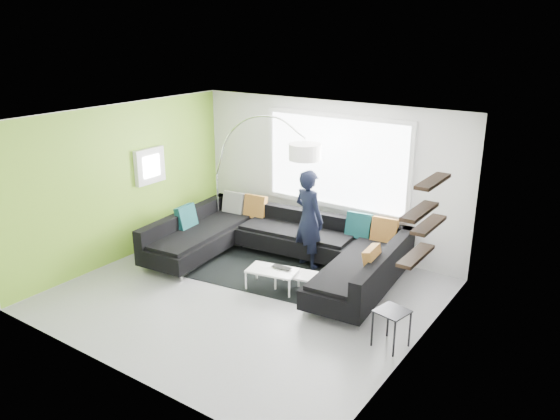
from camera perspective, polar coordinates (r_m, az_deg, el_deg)
The scene contains 9 objects.
ground at distance 8.80m, azimuth -3.53°, elevation -8.79°, with size 5.50×5.50×0.00m, color #94949A.
room_shell at distance 8.26m, azimuth -2.70°, elevation 2.89°, with size 5.54×5.04×2.82m.
sectional_sofa at distance 9.45m, azimuth -0.48°, elevation -4.12°, with size 4.34×2.91×0.89m.
rug at distance 9.55m, azimuth -1.91°, elevation -6.43°, with size 2.17×1.58×0.01m, color black.
coffee_table at distance 8.89m, azimuth 0.48°, elevation -7.26°, with size 1.03×0.60×0.34m, color white.
arc_lamp at distance 10.84m, azimuth -6.65°, elevation 3.74°, with size 2.39×0.75×2.56m, color silver, non-canonical shape.
side_table at distance 7.51m, azimuth 11.53°, elevation -12.04°, with size 0.39×0.39×0.53m, color black.
person at distance 9.46m, azimuth 3.03°, elevation -0.96°, with size 0.74×0.59×1.76m, color black.
laptop at distance 8.82m, azimuth 0.01°, elevation -6.16°, with size 0.34×0.23×0.03m, color black.
Camera 1 is at (4.85, -6.12, 4.06)m, focal length 35.00 mm.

